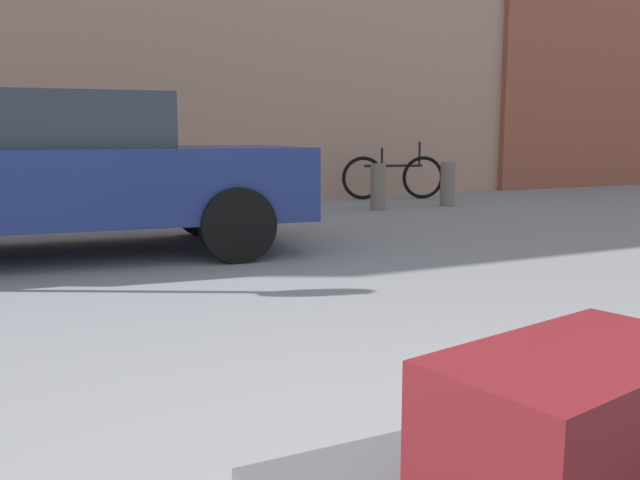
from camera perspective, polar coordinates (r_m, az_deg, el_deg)
The scene contains 6 objects.
duffel_bag_maroon_center at distance 1.55m, azimuth 20.69°, elevation -13.76°, with size 0.67×0.36×0.29m, color maroon.
parked_car at distance 6.48m, azimuth -21.65°, elevation 5.41°, with size 4.48×2.31×1.42m.
bicycle_leaning at distance 11.63m, azimuth 6.14°, elevation 5.25°, with size 1.70×0.59×0.96m.
bollard_kerb_near at distance 9.26m, azimuth -2.46°, elevation 4.17°, with size 0.22×0.22×0.67m, color #72665B.
bollard_kerb_mid at distance 9.89m, azimuth 4.87°, elevation 4.44°, with size 0.22×0.22×0.67m, color #72665B.
bollard_kerb_far at distance 10.58m, azimuth 10.59°, elevation 4.60°, with size 0.22×0.22×0.67m, color #72665B.
Camera 1 is at (-1.09, -0.99, 1.06)m, focal length 38.37 mm.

